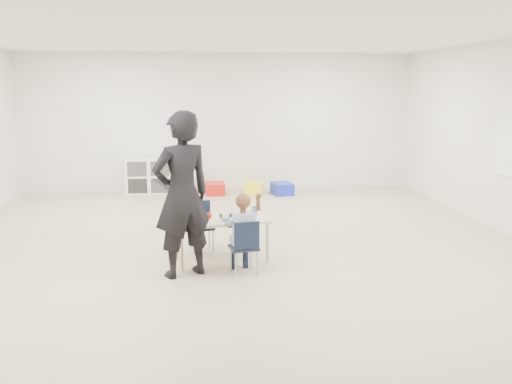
{
  "coord_description": "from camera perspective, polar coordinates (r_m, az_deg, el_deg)",
  "views": [
    {
      "loc": [
        -0.47,
        -6.69,
        2.11
      ],
      "look_at": [
        0.24,
        -0.22,
        0.85
      ],
      "focal_mm": 38.0,
      "sensor_mm": 36.0,
      "label": 1
    }
  ],
  "objects": [
    {
      "name": "table",
      "position": [
        6.69,
        -3.68,
        -5.03
      ],
      "size": [
        1.25,
        0.77,
        0.53
      ],
      "rotation": [
        0.0,
        0.0,
        0.17
      ],
      "color": "beige",
      "rests_on": "ground"
    },
    {
      "name": "rules_poster",
      "position": [
        8.59,
        25.03,
        4.18
      ],
      "size": [
        0.02,
        0.6,
        0.8
      ],
      "primitive_type": "cube",
      "color": "white",
      "rests_on": "room"
    },
    {
      "name": "chair_near",
      "position": [
        6.23,
        -1.31,
        -5.74
      ],
      "size": [
        0.36,
        0.34,
        0.64
      ],
      "primitive_type": null,
      "rotation": [
        0.0,
        0.0,
        0.17
      ],
      "color": "black",
      "rests_on": "ground"
    },
    {
      "name": "apple_far",
      "position": [
        6.45,
        -7.82,
        -2.96
      ],
      "size": [
        0.07,
        0.07,
        0.07
      ],
      "primitive_type": "sphere",
      "color": "maroon",
      "rests_on": "table"
    },
    {
      "name": "cubby_shelf",
      "position": [
        11.14,
        -9.98,
        1.71
      ],
      "size": [
        1.4,
        0.4,
        0.7
      ],
      "primitive_type": "cube",
      "color": "white",
      "rests_on": "ground"
    },
    {
      "name": "chair_far",
      "position": [
        7.13,
        -5.76,
        -3.64
      ],
      "size": [
        0.36,
        0.34,
        0.64
      ],
      "primitive_type": null,
      "rotation": [
        0.0,
        0.0,
        0.17
      ],
      "color": "black",
      "rests_on": "ground"
    },
    {
      "name": "bread_roll",
      "position": [
        6.61,
        -1.08,
        -2.55
      ],
      "size": [
        0.09,
        0.09,
        0.07
      ],
      "primitive_type": "ellipsoid",
      "color": "#BD824D",
      "rests_on": "table"
    },
    {
      "name": "apple_near",
      "position": [
        6.66,
        -4.98,
        -2.46
      ],
      "size": [
        0.07,
        0.07,
        0.07
      ],
      "primitive_type": "sphere",
      "color": "maroon",
      "rests_on": "table"
    },
    {
      "name": "bin_blue",
      "position": [
        10.85,
        2.77,
        0.36
      ],
      "size": [
        0.44,
        0.52,
        0.23
      ],
      "primitive_type": "cube",
      "rotation": [
        0.0,
        0.0,
        0.16
      ],
      "color": "#1926BC",
      "rests_on": "ground"
    },
    {
      "name": "child",
      "position": [
        6.18,
        -1.32,
        -4.11
      ],
      "size": [
        0.49,
        0.49,
        1.01
      ],
      "primitive_type": null,
      "rotation": [
        0.0,
        0.0,
        0.17
      ],
      "color": "#B9D8FA",
      "rests_on": "chair_near"
    },
    {
      "name": "bin_red",
      "position": [
        10.86,
        -4.36,
        0.36
      ],
      "size": [
        0.4,
        0.5,
        0.24
      ],
      "primitive_type": "cube",
      "rotation": [
        0.0,
        0.0,
        0.05
      ],
      "color": "red",
      "rests_on": "ground"
    },
    {
      "name": "lunch_tray_far",
      "position": [
        6.65,
        -6.58,
        -2.69
      ],
      "size": [
        0.24,
        0.2,
        0.03
      ],
      "primitive_type": "cube",
      "rotation": [
        0.0,
        0.0,
        0.17
      ],
      "color": "black",
      "rests_on": "table"
    },
    {
      "name": "adult",
      "position": [
        6.07,
        -7.81,
        -0.31
      ],
      "size": [
        0.81,
        0.71,
        1.87
      ],
      "primitive_type": "imported",
      "rotation": [
        0.0,
        0.0,
        3.61
      ],
      "color": "black",
      "rests_on": "ground"
    },
    {
      "name": "milk_carton",
      "position": [
        6.48,
        -3.2,
        -2.69
      ],
      "size": [
        0.08,
        0.08,
        0.1
      ],
      "primitive_type": "cube",
      "rotation": [
        0.0,
        0.0,
        0.17
      ],
      "color": "white",
      "rests_on": "table"
    },
    {
      "name": "room",
      "position": [
        6.75,
        -2.27,
        4.9
      ],
      "size": [
        9.0,
        9.02,
        2.8
      ],
      "color": "#B9A98E",
      "rests_on": "ground"
    },
    {
      "name": "bin_yellow",
      "position": [
        10.92,
        -0.18,
        0.43
      ],
      "size": [
        0.44,
        0.52,
        0.23
      ],
      "primitive_type": "cube",
      "rotation": [
        0.0,
        0.0,
        -0.19
      ],
      "color": "yellow",
      "rests_on": "ground"
    },
    {
      "name": "lunch_tray_near",
      "position": [
        6.71,
        -2.83,
        -2.51
      ],
      "size": [
        0.24,
        0.2,
        0.03
      ],
      "primitive_type": "cube",
      "rotation": [
        0.0,
        0.0,
        0.17
      ],
      "color": "black",
      "rests_on": "table"
    }
  ]
}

